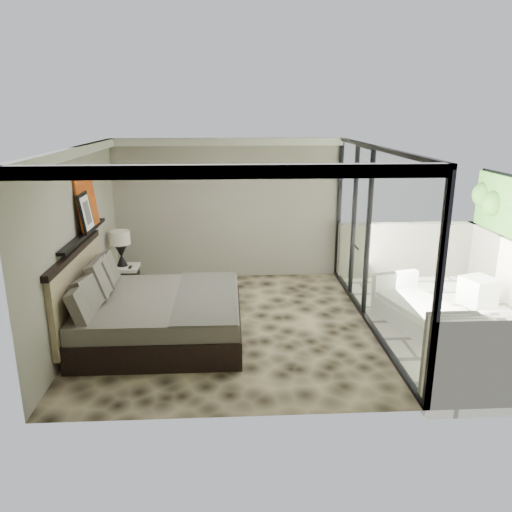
{
  "coord_description": "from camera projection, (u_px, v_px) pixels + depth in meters",
  "views": [
    {
      "loc": [
        0.02,
        -7.37,
        3.3
      ],
      "look_at": [
        0.45,
        0.4,
        1.03
      ],
      "focal_mm": 35.0,
      "sensor_mm": 36.0,
      "label": 1
    }
  ],
  "objects": [
    {
      "name": "lounger",
      "position": [
        420.0,
        313.0,
        7.95
      ],
      "size": [
        1.25,
        1.85,
        0.66
      ],
      "rotation": [
        0.0,
        0.0,
        0.26
      ],
      "color": "white",
      "rests_on": "terrace_slab"
    },
    {
      "name": "picture_ledge",
      "position": [
        84.0,
        235.0,
        7.55
      ],
      "size": [
        0.12,
        2.2,
        0.05
      ],
      "primitive_type": "cube",
      "color": "black",
      "rests_on": "left_wall"
    },
    {
      "name": "table_lamp",
      "position": [
        121.0,
        244.0,
        9.2
      ],
      "size": [
        0.36,
        0.36,
        0.67
      ],
      "color": "black",
      "rests_on": "nightstand"
    },
    {
      "name": "nightstand",
      "position": [
        126.0,
        280.0,
        9.36
      ],
      "size": [
        0.65,
        0.65,
        0.49
      ],
      "primitive_type": "cube",
      "rotation": [
        0.0,
        0.0,
        0.42
      ],
      "color": "black",
      "rests_on": "floor"
    },
    {
      "name": "ceiling",
      "position": [
        226.0,
        148.0,
        7.21
      ],
      "size": [
        4.5,
        5.0,
        0.02
      ],
      "primitive_type": "cube",
      "color": "silver",
      "rests_on": "back_wall"
    },
    {
      "name": "terrace_slab",
      "position": [
        457.0,
        323.0,
        8.2
      ],
      "size": [
        3.0,
        5.0,
        0.12
      ],
      "primitive_type": "cube",
      "color": "beige",
      "rests_on": "ground"
    },
    {
      "name": "bed",
      "position": [
        154.0,
        314.0,
        7.45
      ],
      "size": [
        2.41,
        2.33,
        1.34
      ],
      "color": "black",
      "rests_on": "floor"
    },
    {
      "name": "floor",
      "position": [
        229.0,
        325.0,
        7.99
      ],
      "size": [
        5.0,
        5.0,
        0.0
      ],
      "primitive_type": "plane",
      "color": "black",
      "rests_on": "ground"
    },
    {
      "name": "glass_wall",
      "position": [
        373.0,
        239.0,
        7.72
      ],
      "size": [
        0.08,
        5.0,
        2.8
      ],
      "primitive_type": "cube",
      "color": "white",
      "rests_on": "floor"
    },
    {
      "name": "abstract_canvas",
      "position": [
        86.0,
        200.0,
        7.75
      ],
      "size": [
        0.13,
        0.9,
        0.9
      ],
      "primitive_type": "cube",
      "rotation": [
        0.0,
        -0.1,
        0.0
      ],
      "color": "#A9480E",
      "rests_on": "picture_ledge"
    },
    {
      "name": "left_wall",
      "position": [
        79.0,
        243.0,
        7.48
      ],
      "size": [
        0.02,
        5.0,
        2.8
      ],
      "primitive_type": "cube",
      "color": "gray",
      "rests_on": "floor"
    },
    {
      "name": "ottoman",
      "position": [
        478.0,
        291.0,
        8.76
      ],
      "size": [
        0.64,
        0.64,
        0.5
      ],
      "primitive_type": "cube",
      "rotation": [
        0.0,
        0.0,
        0.33
      ],
      "color": "white",
      "rests_on": "terrace_slab"
    },
    {
      "name": "framed_print",
      "position": [
        86.0,
        213.0,
        7.53
      ],
      "size": [
        0.11,
        0.5,
        0.6
      ],
      "primitive_type": "cube",
      "rotation": [
        0.0,
        -0.14,
        0.0
      ],
      "color": "black",
      "rests_on": "picture_ledge"
    },
    {
      "name": "back_wall",
      "position": [
        228.0,
        210.0,
        9.98
      ],
      "size": [
        4.5,
        0.02,
        2.8
      ],
      "primitive_type": "cube",
      "color": "gray",
      "rests_on": "floor"
    }
  ]
}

